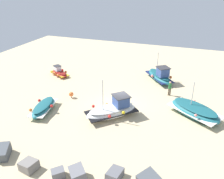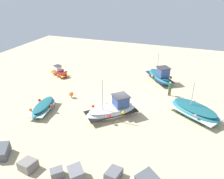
{
  "view_description": "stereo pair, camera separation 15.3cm",
  "coord_description": "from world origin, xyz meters",
  "px_view_note": "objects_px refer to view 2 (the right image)",
  "views": [
    {
      "loc": [
        -6.59,
        19.83,
        11.69
      ],
      "look_at": [
        1.27,
        -1.66,
        0.9
      ],
      "focal_mm": 38.24,
      "sensor_mm": 36.0,
      "label": 1
    },
    {
      "loc": [
        -6.73,
        19.78,
        11.69
      ],
      "look_at": [
        1.27,
        -1.66,
        0.9
      ],
      "focal_mm": 38.24,
      "sensor_mm": 36.0,
      "label": 2
    }
  ],
  "objects_px": {
    "person_walking": "(170,88)",
    "fishing_boat_0": "(112,110)",
    "fishing_boat_4": "(43,107)",
    "mooring_buoy_0": "(71,94)",
    "fishing_boat_1": "(60,72)",
    "fishing_boat_2": "(194,111)",
    "fishing_boat_3": "(160,76)"
  },
  "relations": [
    {
      "from": "person_walking",
      "to": "fishing_boat_0",
      "type": "bearing_deg",
      "value": -38.54
    },
    {
      "from": "fishing_boat_4",
      "to": "mooring_buoy_0",
      "type": "height_order",
      "value": "fishing_boat_4"
    },
    {
      "from": "fishing_boat_1",
      "to": "fishing_boat_4",
      "type": "bearing_deg",
      "value": 141.75
    },
    {
      "from": "person_walking",
      "to": "fishing_boat_2",
      "type": "bearing_deg",
      "value": 34.37
    },
    {
      "from": "fishing_boat_2",
      "to": "mooring_buoy_0",
      "type": "relative_size",
      "value": 7.97
    },
    {
      "from": "fishing_boat_1",
      "to": "fishing_boat_4",
      "type": "relative_size",
      "value": 0.79
    },
    {
      "from": "fishing_boat_2",
      "to": "mooring_buoy_0",
      "type": "bearing_deg",
      "value": -143.62
    },
    {
      "from": "fishing_boat_4",
      "to": "mooring_buoy_0",
      "type": "relative_size",
      "value": 6.15
    },
    {
      "from": "fishing_boat_3",
      "to": "mooring_buoy_0",
      "type": "relative_size",
      "value": 7.08
    },
    {
      "from": "fishing_boat_4",
      "to": "fishing_boat_1",
      "type": "bearing_deg",
      "value": 12.06
    },
    {
      "from": "fishing_boat_2",
      "to": "mooring_buoy_0",
      "type": "xyz_separation_m",
      "value": [
        12.5,
        0.62,
        -0.14
      ]
    },
    {
      "from": "fishing_boat_2",
      "to": "person_walking",
      "type": "bearing_deg",
      "value": 161.16
    },
    {
      "from": "mooring_buoy_0",
      "to": "person_walking",
      "type": "bearing_deg",
      "value": -156.67
    },
    {
      "from": "fishing_boat_1",
      "to": "person_walking",
      "type": "distance_m",
      "value": 14.41
    },
    {
      "from": "fishing_boat_3",
      "to": "mooring_buoy_0",
      "type": "xyz_separation_m",
      "value": [
        8.03,
        7.87,
        -0.23
      ]
    },
    {
      "from": "fishing_boat_1",
      "to": "person_walking",
      "type": "xyz_separation_m",
      "value": [
        -14.37,
        0.98,
        0.54
      ]
    },
    {
      "from": "fishing_boat_3",
      "to": "fishing_boat_4",
      "type": "height_order",
      "value": "fishing_boat_3"
    },
    {
      "from": "fishing_boat_0",
      "to": "mooring_buoy_0",
      "type": "bearing_deg",
      "value": 115.24
    },
    {
      "from": "person_walking",
      "to": "fishing_boat_3",
      "type": "bearing_deg",
      "value": -158.27
    },
    {
      "from": "fishing_boat_1",
      "to": "fishing_boat_4",
      "type": "distance_m",
      "value": 9.33
    },
    {
      "from": "fishing_boat_1",
      "to": "fishing_boat_2",
      "type": "height_order",
      "value": "fishing_boat_2"
    },
    {
      "from": "fishing_boat_4",
      "to": "mooring_buoy_0",
      "type": "xyz_separation_m",
      "value": [
        -1.08,
        -3.45,
        -0.01
      ]
    },
    {
      "from": "fishing_boat_0",
      "to": "mooring_buoy_0",
      "type": "xyz_separation_m",
      "value": [
        5.4,
        -1.93,
        -0.2
      ]
    },
    {
      "from": "fishing_boat_0",
      "to": "fishing_boat_4",
      "type": "height_order",
      "value": "fishing_boat_0"
    },
    {
      "from": "fishing_boat_1",
      "to": "fishing_boat_4",
      "type": "xyz_separation_m",
      "value": [
        -3.55,
        8.63,
        0.04
      ]
    },
    {
      "from": "fishing_boat_0",
      "to": "fishing_boat_4",
      "type": "relative_size",
      "value": 1.17
    },
    {
      "from": "fishing_boat_2",
      "to": "mooring_buoy_0",
      "type": "height_order",
      "value": "fishing_boat_2"
    },
    {
      "from": "fishing_boat_2",
      "to": "person_walking",
      "type": "height_order",
      "value": "fishing_boat_2"
    },
    {
      "from": "fishing_boat_2",
      "to": "fishing_boat_1",
      "type": "bearing_deg",
      "value": -161.36
    },
    {
      "from": "fishing_boat_4",
      "to": "person_walking",
      "type": "relative_size",
      "value": 2.54
    },
    {
      "from": "person_walking",
      "to": "mooring_buoy_0",
      "type": "xyz_separation_m",
      "value": [
        9.74,
        4.2,
        -0.51
      ]
    },
    {
      "from": "fishing_boat_2",
      "to": "fishing_boat_4",
      "type": "relative_size",
      "value": 1.3
    }
  ]
}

